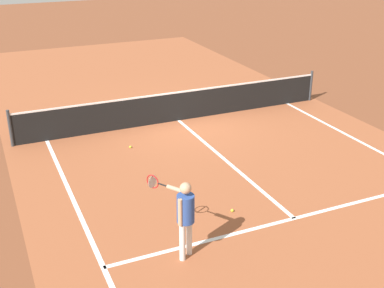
# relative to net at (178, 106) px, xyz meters

# --- Properties ---
(ground_plane) EXTENTS (60.00, 60.00, 0.00)m
(ground_plane) POSITION_rel_net_xyz_m (0.00, 0.00, -0.49)
(ground_plane) COLOR brown
(court_surface_inbounds) EXTENTS (10.62, 24.40, 0.00)m
(court_surface_inbounds) POSITION_rel_net_xyz_m (0.00, 0.00, -0.49)
(court_surface_inbounds) COLOR #9E5433
(court_surface_inbounds) RESTS_ON ground_plane
(line_sideline_left) EXTENTS (0.10, 11.89, 0.01)m
(line_sideline_left) POSITION_rel_net_xyz_m (-4.11, -5.95, -0.49)
(line_sideline_left) COLOR white
(line_sideline_left) RESTS_ON ground_plane
(line_service_near) EXTENTS (8.22, 0.10, 0.01)m
(line_service_near) POSITION_rel_net_xyz_m (0.00, -6.40, -0.49)
(line_service_near) COLOR white
(line_service_near) RESTS_ON ground_plane
(line_center_service) EXTENTS (0.10, 6.40, 0.01)m
(line_center_service) POSITION_rel_net_xyz_m (0.00, -3.20, -0.49)
(line_center_service) COLOR white
(line_center_service) RESTS_ON ground_plane
(net) EXTENTS (10.18, 0.09, 1.07)m
(net) POSITION_rel_net_xyz_m (0.00, 0.00, 0.00)
(net) COLOR #33383D
(net) RESTS_ON ground_plane
(player_near) EXTENTS (0.61, 1.11, 1.55)m
(player_near) POSITION_rel_net_xyz_m (-2.63, -6.67, 0.46)
(player_near) COLOR white
(player_near) RESTS_ON ground_plane
(tennis_ball_mid_court) EXTENTS (0.07, 0.07, 0.07)m
(tennis_ball_mid_court) POSITION_rel_net_xyz_m (-1.07, -5.63, -0.46)
(tennis_ball_mid_court) COLOR #CCE033
(tennis_ball_mid_court) RESTS_ON ground_plane
(tennis_ball_near_net) EXTENTS (0.07, 0.07, 0.07)m
(tennis_ball_near_net) POSITION_rel_net_xyz_m (-2.06, -1.46, -0.46)
(tennis_ball_near_net) COLOR #CCE033
(tennis_ball_near_net) RESTS_ON ground_plane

